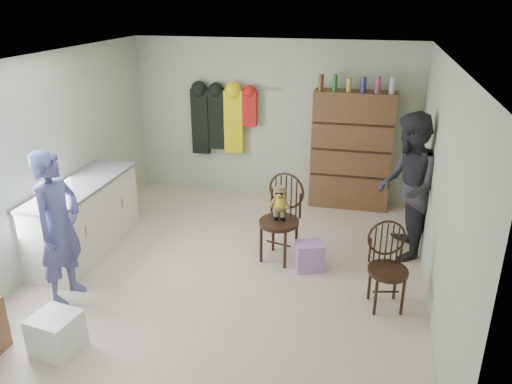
% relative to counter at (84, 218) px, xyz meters
% --- Properties ---
extents(ground_plane, '(5.00, 5.00, 0.00)m').
position_rel_counter_xyz_m(ground_plane, '(1.95, 0.00, -0.47)').
color(ground_plane, beige).
rests_on(ground_plane, ground).
extents(room_walls, '(5.00, 5.00, 5.00)m').
position_rel_counter_xyz_m(room_walls, '(1.95, 0.53, 1.11)').
color(room_walls, '#B9C3A3').
rests_on(room_walls, ground).
extents(counter, '(0.64, 1.86, 0.94)m').
position_rel_counter_xyz_m(counter, '(0.00, 0.00, 0.00)').
color(counter, silver).
rests_on(counter, ground).
extents(plastic_tub, '(0.45, 0.43, 0.38)m').
position_rel_counter_xyz_m(plastic_tub, '(0.76, -1.81, -0.28)').
color(plastic_tub, white).
rests_on(plastic_tub, ground).
extents(chair_front, '(0.60, 0.60, 1.10)m').
position_rel_counter_xyz_m(chair_front, '(2.47, 0.41, 0.16)').
color(chair_front, '#321C11').
rests_on(chair_front, ground).
extents(chair_far, '(0.50, 0.50, 0.94)m').
position_rel_counter_xyz_m(chair_far, '(3.74, -0.35, 0.03)').
color(chair_far, '#321C11').
rests_on(chair_far, ground).
extents(striped_bag, '(0.40, 0.35, 0.35)m').
position_rel_counter_xyz_m(striped_bag, '(2.86, 0.20, -0.30)').
color(striped_bag, pink).
rests_on(striped_bag, ground).
extents(person_left, '(0.44, 0.64, 1.69)m').
position_rel_counter_xyz_m(person_left, '(0.36, -0.99, 0.37)').
color(person_left, '#4B4E8B').
rests_on(person_left, ground).
extents(person_right, '(0.72, 0.91, 1.84)m').
position_rel_counter_xyz_m(person_right, '(3.95, 0.86, 0.45)').
color(person_right, '#2D2B33').
rests_on(person_right, ground).
extents(dresser, '(1.20, 0.39, 2.05)m').
position_rel_counter_xyz_m(dresser, '(3.20, 2.30, 0.44)').
color(dresser, brown).
rests_on(dresser, ground).
extents(coat_rack, '(1.42, 0.12, 1.09)m').
position_rel_counter_xyz_m(coat_rack, '(1.12, 2.38, 0.78)').
color(coat_rack, '#99999E').
rests_on(coat_rack, ground).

